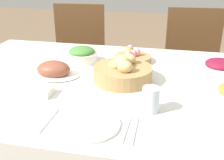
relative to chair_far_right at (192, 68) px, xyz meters
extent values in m
cube|color=silver|center=(-0.45, -0.88, -0.14)|extent=(1.74, 1.12, 0.75)
cylinder|color=brown|center=(-0.17, -0.29, -0.29)|extent=(0.03, 0.03, 0.45)
cylinder|color=brown|center=(0.21, -0.26, -0.29)|extent=(0.03, 0.03, 0.45)
cylinder|color=brown|center=(-0.20, 0.10, -0.29)|extent=(0.03, 0.03, 0.45)
cylinder|color=brown|center=(0.18, 0.13, -0.29)|extent=(0.03, 0.03, 0.45)
cube|color=brown|center=(0.01, -0.08, -0.05)|extent=(0.45, 0.45, 0.02)
cube|color=brown|center=(-0.01, 0.12, 0.20)|extent=(0.42, 0.05, 0.48)
cylinder|color=brown|center=(-1.10, -0.29, -0.29)|extent=(0.03, 0.03, 0.45)
cylinder|color=brown|center=(-0.71, -0.26, -0.29)|extent=(0.03, 0.03, 0.45)
cylinder|color=brown|center=(-1.13, 0.10, -0.29)|extent=(0.03, 0.03, 0.45)
cylinder|color=brown|center=(-0.74, 0.13, -0.29)|extent=(0.03, 0.03, 0.45)
cube|color=brown|center=(-0.92, -0.08, -0.05)|extent=(0.45, 0.45, 0.02)
cube|color=brown|center=(-0.94, 0.12, 0.20)|extent=(0.42, 0.05, 0.48)
cylinder|color=#AD8451|center=(-0.39, -0.88, 0.27)|extent=(0.28, 0.28, 0.07)
ellipsoid|color=tan|center=(-0.39, -0.88, 0.33)|extent=(0.09, 0.10, 0.06)
ellipsoid|color=tan|center=(-0.43, -0.88, 0.32)|extent=(0.08, 0.08, 0.05)
ellipsoid|color=tan|center=(-0.40, -0.86, 0.32)|extent=(0.10, 0.10, 0.06)
ellipsoid|color=tan|center=(-0.37, -0.82, 0.33)|extent=(0.07, 0.06, 0.05)
ellipsoid|color=tan|center=(-0.37, -0.93, 0.33)|extent=(0.08, 0.07, 0.06)
ellipsoid|color=tan|center=(-0.41, -0.85, 0.33)|extent=(0.09, 0.09, 0.05)
cylinder|color=#AD8451|center=(-0.38, -0.60, 0.26)|extent=(0.21, 0.21, 0.03)
ellipsoid|color=pink|center=(-0.40, -0.64, 0.29)|extent=(0.04, 0.04, 0.05)
ellipsoid|color=#F29E4C|center=(-0.40, -0.63, 0.29)|extent=(0.04, 0.04, 0.05)
ellipsoid|color=pink|center=(-0.38, -0.61, 0.29)|extent=(0.04, 0.04, 0.05)
ellipsoid|color=#F29E4C|center=(-0.41, -0.57, 0.29)|extent=(0.04, 0.04, 0.05)
ellipsoid|color=#F29E4C|center=(-0.38, -0.60, 0.29)|extent=(0.03, 0.03, 0.04)
ellipsoid|color=pink|center=(-0.36, -0.59, 0.29)|extent=(0.04, 0.04, 0.05)
ellipsoid|color=pink|center=(-0.41, -0.54, 0.29)|extent=(0.04, 0.04, 0.05)
ellipsoid|color=#F4D151|center=(-0.39, -0.61, 0.29)|extent=(0.03, 0.03, 0.04)
ellipsoid|color=white|center=(-0.74, -0.89, 0.24)|extent=(0.26, 0.18, 0.01)
ellipsoid|color=brown|center=(-0.74, -0.89, 0.27)|extent=(0.17, 0.13, 0.08)
cylinder|color=white|center=(-0.66, -0.67, 0.27)|extent=(0.17, 0.17, 0.06)
ellipsoid|color=#478438|center=(-0.66, -0.67, 0.30)|extent=(0.14, 0.14, 0.05)
cylinder|color=white|center=(0.06, -0.73, 0.27)|extent=(0.17, 0.17, 0.06)
ellipsoid|color=maroon|center=(0.06, -0.73, 0.31)|extent=(0.14, 0.14, 0.05)
cylinder|color=white|center=(-0.45, -1.29, 0.24)|extent=(0.23, 0.23, 0.01)
cube|color=silver|center=(-0.59, -1.29, 0.24)|extent=(0.01, 0.17, 0.00)
cube|color=silver|center=(-0.31, -1.29, 0.24)|extent=(0.01, 0.17, 0.00)
cube|color=silver|center=(-0.28, -1.29, 0.24)|extent=(0.01, 0.17, 0.00)
cylinder|color=silver|center=(-0.24, -1.14, 0.29)|extent=(0.07, 0.07, 0.10)
cube|color=white|center=(-0.73, -1.10, 0.25)|extent=(0.14, 0.09, 0.03)
camera|label=1|loc=(-0.19, -2.09, 0.78)|focal=45.00mm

